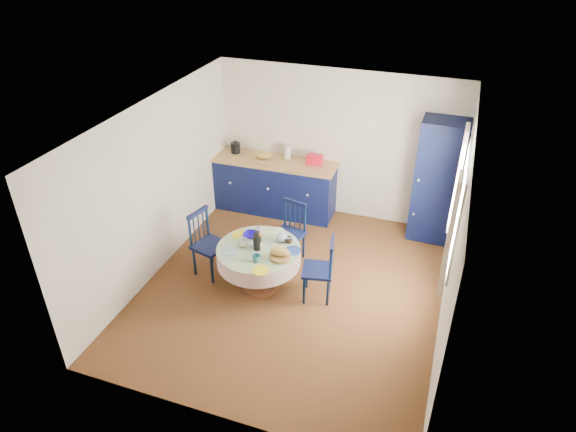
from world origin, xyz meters
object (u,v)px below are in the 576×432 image
Objects in this scene: mug_a at (243,243)px; mug_c at (289,240)px; kitchen_counter at (274,185)px; chair_left at (208,243)px; chair_far at (290,232)px; chair_right at (321,269)px; dining_table at (260,255)px; mug_d at (258,230)px; cobalt_bowl at (251,235)px; mug_b at (256,258)px; pantry_cabinet at (438,182)px.

mug_c is (0.56, 0.27, -0.01)m from mug_a.
chair_left is at bearing -98.76° from kitchen_counter.
chair_far is (0.73, -1.28, -0.02)m from kitchen_counter.
chair_right is 8.30× the size of mug_c.
dining_table reaches higher than mug_a.
mug_d is 0.14m from cobalt_bowl.
chair_left is at bearing 171.44° from dining_table.
cobalt_bowl is (-0.21, 0.22, 0.14)m from dining_table.
chair_far is at bearing 86.02° from mug_b.
mug_b is at bearing -61.39° from cobalt_bowl.
pantry_cabinet reaches higher than mug_a.
mug_a is at bearing -175.49° from dining_table.
pantry_cabinet is 2.01× the size of chair_left.
dining_table reaches higher than cobalt_bowl.
kitchen_counter reaches higher than chair_right.
mug_a is at bearing -95.45° from cobalt_bowl.
chair_right is at bearing 27.83° from mug_b.
chair_left is at bearing 166.75° from mug_a.
mug_b is at bearing -82.29° from chair_far.
mug_c is at bearing -11.75° from mug_d.
mug_c is (1.17, 0.12, 0.23)m from chair_left.
cobalt_bowl is (-0.53, -0.03, -0.02)m from mug_c.
mug_a reaches higher than mug_b.
kitchen_counter is at bearing 99.39° from mug_a.
mug_a is at bearing -154.16° from mug_c.
pantry_cabinet reaches higher than chair_left.
mug_a is at bearing -135.43° from pantry_cabinet.
chair_right is (0.82, 0.11, -0.10)m from dining_table.
mug_b is 0.60m from mug_c.
kitchen_counter is 24.03× the size of mug_d.
mug_c is (0.33, 0.25, 0.16)m from dining_table.
pantry_cabinet reaches higher than cobalt_bowl.
mug_b is 0.49× the size of cobalt_bowl.
mug_d is (0.41, -1.76, 0.23)m from kitchen_counter.
mug_c is (0.25, 0.54, -0.01)m from mug_b.
dining_table is 1.22× the size of chair_far.
kitchen_counter is 15.74× the size of mug_a.
kitchen_counter is 2.08m from mug_c.
dining_table is 0.33m from cobalt_bowl.
cobalt_bowl is (-0.28, 0.51, -0.02)m from mug_b.
chair_far is (0.15, 0.83, -0.10)m from dining_table.
chair_left reaches higher than mug_d.
chair_far is 6.80× the size of mug_a.
mug_a is at bearing -88.13° from chair_left.
dining_table is (0.58, -2.11, 0.08)m from kitchen_counter.
mug_a is 0.40m from mug_b.
mug_a reaches higher than cobalt_bowl.
pantry_cabinet is 2.40m from chair_far.
mug_d reaches higher than cobalt_bowl.
kitchen_counter is 2.50m from mug_b.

